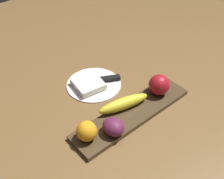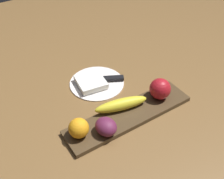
{
  "view_description": "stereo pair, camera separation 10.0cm",
  "coord_description": "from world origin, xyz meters",
  "px_view_note": "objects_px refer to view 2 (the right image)",
  "views": [
    {
      "loc": [
        0.51,
        0.47,
        0.7
      ],
      "look_at": [
        0.01,
        -0.11,
        0.05
      ],
      "focal_mm": 44.77,
      "sensor_mm": 36.0,
      "label": 1
    },
    {
      "loc": [
        0.43,
        0.53,
        0.7
      ],
      "look_at": [
        0.01,
        -0.11,
        0.05
      ],
      "focal_mm": 44.77,
      "sensor_mm": 36.0,
      "label": 2
    }
  ],
  "objects_px": {
    "orange_near_apple": "(79,128)",
    "dinner_plate": "(97,83)",
    "apple": "(160,89)",
    "folded_napkin": "(91,82)",
    "fruit_tray": "(129,115)",
    "banana": "(121,104)",
    "grape_bunch": "(106,127)",
    "knife": "(108,79)"
  },
  "relations": [
    {
      "from": "fruit_tray",
      "to": "banana",
      "type": "bearing_deg",
      "value": -72.96
    },
    {
      "from": "banana",
      "to": "folded_napkin",
      "type": "xyz_separation_m",
      "value": [
        0.02,
        -0.18,
        -0.02
      ]
    },
    {
      "from": "orange_near_apple",
      "to": "knife",
      "type": "height_order",
      "value": "orange_near_apple"
    },
    {
      "from": "apple",
      "to": "orange_near_apple",
      "type": "distance_m",
      "value": 0.33
    },
    {
      "from": "apple",
      "to": "folded_napkin",
      "type": "bearing_deg",
      "value": -51.29
    },
    {
      "from": "apple",
      "to": "grape_bunch",
      "type": "xyz_separation_m",
      "value": [
        0.25,
        0.04,
        -0.01
      ]
    },
    {
      "from": "grape_bunch",
      "to": "knife",
      "type": "height_order",
      "value": "grape_bunch"
    },
    {
      "from": "banana",
      "to": "dinner_plate",
      "type": "distance_m",
      "value": 0.19
    },
    {
      "from": "orange_near_apple",
      "to": "fruit_tray",
      "type": "bearing_deg",
      "value": 176.94
    },
    {
      "from": "fruit_tray",
      "to": "grape_bunch",
      "type": "bearing_deg",
      "value": 13.29
    },
    {
      "from": "fruit_tray",
      "to": "apple",
      "type": "xyz_separation_m",
      "value": [
        -0.14,
        -0.01,
        0.05
      ]
    },
    {
      "from": "fruit_tray",
      "to": "banana",
      "type": "height_order",
      "value": "banana"
    },
    {
      "from": "banana",
      "to": "grape_bunch",
      "type": "height_order",
      "value": "grape_bunch"
    },
    {
      "from": "fruit_tray",
      "to": "knife",
      "type": "height_order",
      "value": "knife"
    },
    {
      "from": "fruit_tray",
      "to": "banana",
      "type": "distance_m",
      "value": 0.05
    },
    {
      "from": "orange_near_apple",
      "to": "banana",
      "type": "bearing_deg",
      "value": -171.93
    },
    {
      "from": "fruit_tray",
      "to": "orange_near_apple",
      "type": "relative_size",
      "value": 7.22
    },
    {
      "from": "knife",
      "to": "dinner_plate",
      "type": "bearing_deg",
      "value": 8.91
    },
    {
      "from": "folded_napkin",
      "to": "knife",
      "type": "distance_m",
      "value": 0.07
    },
    {
      "from": "banana",
      "to": "apple",
      "type": "bearing_deg",
      "value": -175.47
    },
    {
      "from": "grape_bunch",
      "to": "dinner_plate",
      "type": "relative_size",
      "value": 0.35
    },
    {
      "from": "orange_near_apple",
      "to": "apple",
      "type": "bearing_deg",
      "value": -179.89
    },
    {
      "from": "dinner_plate",
      "to": "banana",
      "type": "bearing_deg",
      "value": 86.65
    },
    {
      "from": "banana",
      "to": "dinner_plate",
      "type": "bearing_deg",
      "value": -79.63
    },
    {
      "from": "apple",
      "to": "orange_near_apple",
      "type": "xyz_separation_m",
      "value": [
        0.33,
        0.0,
        -0.01
      ]
    },
    {
      "from": "apple",
      "to": "banana",
      "type": "bearing_deg",
      "value": -9.19
    },
    {
      "from": "folded_napkin",
      "to": "knife",
      "type": "xyz_separation_m",
      "value": [
        -0.07,
        0.02,
        -0.01
      ]
    },
    {
      "from": "grape_bunch",
      "to": "dinner_plate",
      "type": "bearing_deg",
      "value": -114.37
    },
    {
      "from": "fruit_tray",
      "to": "dinner_plate",
      "type": "bearing_deg",
      "value": -90.0
    },
    {
      "from": "fruit_tray",
      "to": "grape_bunch",
      "type": "distance_m",
      "value": 0.12
    },
    {
      "from": "orange_near_apple",
      "to": "dinner_plate",
      "type": "height_order",
      "value": "orange_near_apple"
    },
    {
      "from": "banana",
      "to": "knife",
      "type": "relative_size",
      "value": 1.12
    },
    {
      "from": "apple",
      "to": "banana",
      "type": "distance_m",
      "value": 0.15
    },
    {
      "from": "apple",
      "to": "dinner_plate",
      "type": "xyz_separation_m",
      "value": [
        0.14,
        -0.21,
        -0.05
      ]
    },
    {
      "from": "apple",
      "to": "orange_near_apple",
      "type": "relative_size",
      "value": 1.19
    },
    {
      "from": "orange_near_apple",
      "to": "dinner_plate",
      "type": "distance_m",
      "value": 0.28
    },
    {
      "from": "fruit_tray",
      "to": "folded_napkin",
      "type": "bearing_deg",
      "value": -83.04
    },
    {
      "from": "fruit_tray",
      "to": "grape_bunch",
      "type": "xyz_separation_m",
      "value": [
        0.11,
        0.03,
        0.04
      ]
    },
    {
      "from": "fruit_tray",
      "to": "folded_napkin",
      "type": "distance_m",
      "value": 0.22
    },
    {
      "from": "grape_bunch",
      "to": "apple",
      "type": "bearing_deg",
      "value": -171.64
    },
    {
      "from": "grape_bunch",
      "to": "knife",
      "type": "relative_size",
      "value": 0.44
    },
    {
      "from": "grape_bunch",
      "to": "folded_napkin",
      "type": "height_order",
      "value": "grape_bunch"
    }
  ]
}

